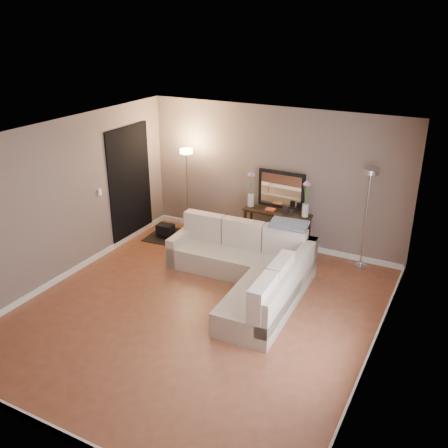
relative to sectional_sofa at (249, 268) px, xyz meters
The scene contains 23 objects.
floor 1.14m from the sectional_sofa, 107.72° to the right, with size 5.00×5.50×0.01m, color brown.
ceiling 2.54m from the sectional_sofa, 107.72° to the right, with size 5.00×5.50×0.01m, color white.
wall_back 2.01m from the sectional_sofa, 100.98° to the left, with size 5.00×0.02×2.60m, color #7B685E.
wall_front 3.94m from the sectional_sofa, 95.01° to the right, with size 5.00×0.02×2.60m, color #7B685E.
wall_left 3.18m from the sectional_sofa, 159.86° to the right, with size 0.02×5.50×2.60m, color #7B685E.
wall_right 2.61m from the sectional_sofa, 25.60° to the right, with size 0.02×5.50×2.60m, color #7B685E.
baseboard_back 1.75m from the sectional_sofa, 101.14° to the left, with size 5.00×0.03×0.10m, color white.
baseboard_front 3.80m from the sectional_sofa, 95.04° to the right, with size 5.00×0.03×0.10m, color white.
baseboard_left 3.02m from the sectional_sofa, 159.69° to the right, with size 0.03×5.50×0.10m, color white.
baseboard_right 2.41m from the sectional_sofa, 25.86° to the right, with size 0.03×5.50×0.10m, color white.
doorway 2.99m from the sectional_sofa, 166.85° to the left, with size 0.02×1.20×2.20m, color black.
switch_plate 2.95m from the sectional_sofa, behind, with size 0.02×0.08×0.12m, color white.
sectional_sofa is the anchor object (origin of this frame).
throw_blanket 0.96m from the sectional_sofa, 57.23° to the left, with size 0.61×0.35×0.05m, color slate.
console_table 1.43m from the sectional_sofa, 97.78° to the left, with size 1.26×0.35×0.77m.
leaning_mirror 1.77m from the sectional_sofa, 94.21° to the left, with size 0.89×0.06×0.69m.
table_decor 1.46m from the sectional_sofa, 95.04° to the left, with size 0.53×0.12×0.13m.
flower_vase_left 1.72m from the sectional_sofa, 114.62° to the left, with size 0.14×0.12×0.66m.
flower_vase_right 1.64m from the sectional_sofa, 73.56° to the left, with size 0.14×0.12×0.66m.
floor_lamp_lit 2.56m from the sectional_sofa, 145.68° to the left, with size 0.26×0.26×1.71m.
floor_lamp_unlit 2.27m from the sectional_sofa, 45.57° to the left, with size 0.28×0.28×1.77m.
charcoal_rug 2.31m from the sectional_sofa, 153.56° to the left, with size 1.12×0.84×0.01m, color black.
black_bag 2.42m from the sectional_sofa, 157.77° to the left, with size 0.32×0.22×0.20m, color black.
Camera 1 is at (3.28, -5.42, 4.05)m, focal length 40.00 mm.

